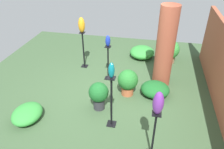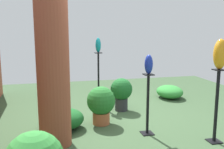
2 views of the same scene
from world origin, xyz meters
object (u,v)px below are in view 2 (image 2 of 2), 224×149
Objects in this scene: pedestal_amber at (216,109)px; art_vase_violet at (56,50)px; pedestal_violet at (57,82)px; pedestal_teal at (99,82)px; pedestal_cobalt at (148,107)px; art_vase_amber at (220,54)px; art_vase_teal at (98,45)px; potted_plant_near_pillar at (121,92)px; brick_pillar at (53,74)px; art_vase_cobalt at (149,64)px; potted_plant_back_center at (101,103)px.

art_vase_violet reaches higher than pedestal_amber.
pedestal_teal is at bearing -124.90° from pedestal_violet.
pedestal_cobalt is 1.41m from art_vase_amber.
art_vase_teal is 0.72× the size of art_vase_amber.
pedestal_amber is 0.86m from art_vase_amber.
pedestal_teal is 2.69× the size of art_vase_amber.
pedestal_amber is 3.81m from pedestal_violet.
potted_plant_near_pillar is (-1.12, -1.32, -0.05)m from pedestal_violet.
art_vase_violet is at bearing 29.39° from pedestal_cobalt.
brick_pillar reaches higher than pedestal_cobalt.
pedestal_teal is at bearing 14.75° from pedestal_cobalt.
potted_plant_near_pillar is at bearing -130.30° from pedestal_violet.
brick_pillar is 1.65m from pedestal_cobalt.
art_vase_cobalt is 0.45× the size of potted_plant_back_center.
art_vase_teal reaches higher than pedestal_cobalt.
art_vase_cobalt reaches higher than pedestal_cobalt.
art_vase_amber is at bearing -142.71° from pedestal_violet.
pedestal_teal reaches higher than pedestal_amber.
art_vase_cobalt is at bearing 0.00° from pedestal_cobalt.
pedestal_amber is 1.63× the size of potted_plant_back_center.
pedestal_amber is at bearing -142.71° from pedestal_violet.
art_vase_teal is (1.89, -1.04, 0.29)m from brick_pillar.
art_vase_violet is at bearing 37.29° from art_vase_amber.
art_vase_teal is at bearing 30.26° from pedestal_amber.
pedestal_teal is 3.73× the size of art_vase_teal.
brick_pillar is 3.12× the size of potted_plant_back_center.
pedestal_cobalt is at bearing -165.25° from art_vase_teal.
art_vase_teal is 0.47× the size of potted_plant_near_pillar.
art_vase_violet is (3.03, 2.31, 0.73)m from pedestal_amber.
pedestal_teal is at bearing 0.00° from art_vase_teal.
pedestal_cobalt is at bearing 58.72° from pedestal_amber.
art_vase_cobalt is 0.45× the size of potted_plant_near_pillar.
potted_plant_back_center is at bearing 171.35° from pedestal_teal.
art_vase_amber is at bearing -149.74° from art_vase_teal.
art_vase_teal is at bearing -124.90° from art_vase_violet.
art_vase_cobalt is at bearing 58.72° from art_vase_amber.
brick_pillar is at bearing 91.88° from pedestal_cobalt.
pedestal_cobalt is at bearing 180.00° from art_vase_cobalt.
potted_plant_near_pillar is at bearing 27.32° from pedestal_amber.
potted_plant_near_pillar is at bearing 3.13° from art_vase_cobalt.
pedestal_teal is 3.88× the size of art_vase_cobalt.
pedestal_cobalt is (0.55, 0.91, -0.06)m from pedestal_amber.
art_vase_teal is at bearing 14.75° from art_vase_cobalt.
pedestal_teal is at bearing 14.75° from art_vase_cobalt.
art_vase_teal is 1.91m from art_vase_cobalt.
art_vase_cobalt is (-1.84, -0.48, 0.63)m from pedestal_teal.
art_vase_cobalt reaches higher than potted_plant_back_center.
art_vase_cobalt reaches higher than potted_plant_near_pillar.
art_vase_violet is at bearing 37.29° from pedestal_amber.
potted_plant_back_center is at bearing 140.11° from potted_plant_near_pillar.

